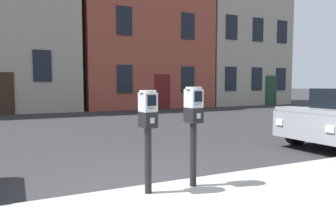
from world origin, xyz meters
The scene contains 5 objects.
ground_plane centered at (0.00, 0.00, 0.00)m, with size 160.00×160.00×0.00m, color #28282B.
parking_meter_near_kerb centered at (-0.15, -0.15, 1.05)m, with size 0.22×0.26×1.32m.
parking_meter_twin_adjacent centered at (0.52, -0.15, 1.08)m, with size 0.22×0.26×1.36m.
townhouse_brick_corner centered at (6.63, 17.23, 4.92)m, with size 8.28×5.94×9.83m.
townhouse_orange_brick centered at (14.26, 17.38, 6.78)m, with size 6.72×6.24×13.55m.
Camera 1 is at (-1.79, -4.04, 1.54)m, focal length 35.95 mm.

